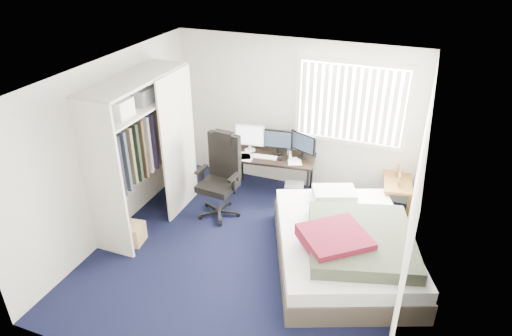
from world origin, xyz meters
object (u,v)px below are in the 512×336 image
object	(u,v)px
nightstand	(397,183)
bed	(345,245)
office_chair	(221,184)
desk	(274,153)

from	to	relation	value
nightstand	bed	size ratio (longest dim) A/B	0.32
bed	office_chair	bearing A→B (deg)	164.65
nightstand	office_chair	bearing A→B (deg)	-158.14
office_chair	bed	world-z (taller)	office_chair
desk	office_chair	distance (m)	1.08
desk	nightstand	xyz separation A→B (m)	(1.96, 0.09, -0.20)
nightstand	bed	bearing A→B (deg)	-106.87
desk	nightstand	bearing A→B (deg)	2.69
desk	office_chair	xyz separation A→B (m)	(-0.54, -0.91, -0.20)
nightstand	bed	world-z (taller)	nightstand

